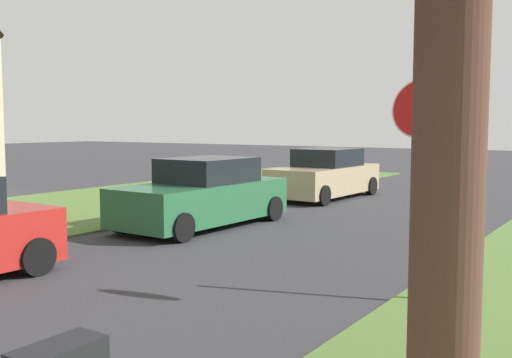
{
  "coord_description": "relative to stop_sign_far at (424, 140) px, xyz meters",
  "views": [
    {
      "loc": [
        6.39,
        2.62,
        2.34
      ],
      "look_at": [
        0.97,
        10.8,
        1.45
      ],
      "focal_mm": 42.15,
      "sensor_mm": 36.0,
      "label": 1
    }
  ],
  "objects": [
    {
      "name": "parked_sedan_green",
      "position": [
        -6.1,
        3.06,
        -1.42
      ],
      "size": [
        2.04,
        4.45,
        1.57
      ],
      "color": "#28663D",
      "rests_on": "ground"
    },
    {
      "name": "stop_sign_far",
      "position": [
        0.0,
        0.0,
        0.0
      ],
      "size": [
        0.81,
        0.75,
        2.9
      ],
      "color": "#9EA0A5",
      "rests_on": "grass_verge_right"
    },
    {
      "name": "parked_sedan_tan",
      "position": [
        -6.23,
        9.45,
        -1.42
      ],
      "size": [
        2.04,
        4.45,
        1.57
      ],
      "color": "tan",
      "rests_on": "ground"
    }
  ]
}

